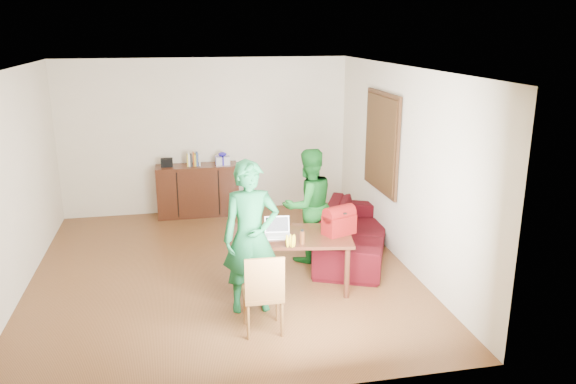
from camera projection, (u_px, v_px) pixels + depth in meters
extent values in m
cube|color=#4D2D13|center=(223.00, 275.00, 7.63)|extent=(5.00, 5.50, 0.10)
cube|color=white|center=(216.00, 64.00, 6.84)|extent=(5.00, 5.50, 0.10)
cube|color=beige|center=(206.00, 136.00, 9.86)|extent=(5.00, 0.10, 2.70)
cube|color=beige|center=(249.00, 260.00, 4.60)|extent=(5.00, 0.10, 2.70)
cube|color=beige|center=(7.00, 186.00, 6.74)|extent=(0.10, 5.50, 2.70)
cube|color=beige|center=(405.00, 166.00, 7.72)|extent=(0.10, 5.50, 2.70)
cube|color=#3F2614|center=(382.00, 142.00, 8.31)|extent=(0.04, 1.28, 1.48)
cube|color=#4E3017|center=(380.00, 142.00, 8.30)|extent=(0.01, 1.18, 1.36)
cube|color=#321A0E|center=(198.00, 190.00, 9.81)|extent=(1.40, 0.45, 0.90)
cube|color=black|center=(167.00, 163.00, 9.56)|extent=(0.20, 0.14, 0.14)
cube|color=#A9A7B0|center=(223.00, 160.00, 9.75)|extent=(0.24, 0.22, 0.14)
ellipsoid|color=#22189D|center=(222.00, 154.00, 9.72)|extent=(0.14, 0.14, 0.07)
cube|color=#321A0E|center=(291.00, 236.00, 7.00)|extent=(1.61, 1.08, 0.04)
cylinder|color=#321A0E|center=(237.00, 274.00, 6.75)|extent=(0.07, 0.07, 0.66)
cylinder|color=#321A0E|center=(347.00, 273.00, 6.79)|extent=(0.07, 0.07, 0.66)
cylinder|color=#321A0E|center=(240.00, 252.00, 7.40)|extent=(0.07, 0.07, 0.66)
cylinder|color=#321A0E|center=(340.00, 251.00, 7.44)|extent=(0.07, 0.07, 0.66)
cube|color=brown|center=(263.00, 294.00, 6.02)|extent=(0.43, 0.41, 0.05)
cube|color=brown|center=(265.00, 280.00, 5.78)|extent=(0.42, 0.04, 0.48)
imported|color=#145E30|center=(251.00, 237.00, 6.37)|extent=(0.65, 0.43, 1.78)
imported|color=#125318|center=(308.00, 205.00, 7.81)|extent=(0.93, 0.81, 1.61)
cube|color=white|center=(278.00, 236.00, 6.92)|extent=(0.33, 0.25, 0.02)
cube|color=black|center=(278.00, 228.00, 6.89)|extent=(0.32, 0.11, 0.20)
cylinder|color=#502812|center=(302.00, 237.00, 6.68)|extent=(0.07, 0.07, 0.18)
cube|color=#6B0F07|center=(339.00, 223.00, 6.99)|extent=(0.45, 0.36, 0.29)
imported|color=#35070C|center=(354.00, 231.00, 8.17)|extent=(1.72, 2.42, 0.66)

